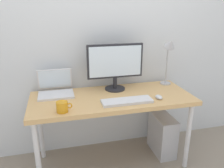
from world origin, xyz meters
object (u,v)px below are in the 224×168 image
(desk_lamp, at_px, (169,51))
(coffee_mug, at_px, (62,107))
(desk, at_px, (112,103))
(laptop, at_px, (56,88))
(computer_tower, at_px, (162,134))
(keyboard, at_px, (127,101))
(monitor, at_px, (115,64))
(mouse, at_px, (159,97))

(desk_lamp, height_order, coffee_mug, desk_lamp)
(desk, relative_size, laptop, 4.61)
(desk_lamp, relative_size, computer_tower, 1.18)
(laptop, relative_size, keyboard, 0.73)
(desk, height_order, computer_tower, desk)
(coffee_mug, bearing_deg, keyboard, 5.57)
(monitor, xyz_separation_m, keyboard, (0.02, -0.34, -0.25))
(coffee_mug, xyz_separation_m, computer_tower, (1.01, 0.25, -0.55))
(laptop, xyz_separation_m, keyboard, (0.59, -0.36, -0.05))
(desk, xyz_separation_m, desk_lamp, (0.64, 0.17, 0.42))
(monitor, relative_size, laptop, 1.70)
(desk_lamp, bearing_deg, coffee_mug, -160.16)
(laptop, distance_m, desk_lamp, 1.17)
(keyboard, bearing_deg, mouse, 1.38)
(desk, height_order, coffee_mug, coffee_mug)
(coffee_mug, relative_size, computer_tower, 0.30)
(desk, bearing_deg, monitor, 66.65)
(mouse, bearing_deg, keyboard, -178.62)
(desk, distance_m, laptop, 0.55)
(monitor, distance_m, coffee_mug, 0.69)
(monitor, relative_size, mouse, 6.05)
(desk, relative_size, keyboard, 3.35)
(desk, relative_size, mouse, 16.40)
(mouse, xyz_separation_m, coffee_mug, (-0.85, -0.06, 0.03))
(laptop, bearing_deg, desk_lamp, -0.91)
(desk, relative_size, desk_lamp, 2.97)
(monitor, height_order, coffee_mug, monitor)
(computer_tower, bearing_deg, monitor, 163.65)
(coffee_mug, bearing_deg, laptop, 95.97)
(coffee_mug, height_order, computer_tower, coffee_mug)
(laptop, relative_size, computer_tower, 0.76)
(desk, xyz_separation_m, computer_tower, (0.56, 0.03, -0.44))
(monitor, xyz_separation_m, mouse, (0.32, -0.33, -0.24))
(desk_lamp, xyz_separation_m, mouse, (-0.25, -0.33, -0.34))
(keyboard, relative_size, mouse, 4.89)
(mouse, xyz_separation_m, computer_tower, (0.17, 0.19, -0.52))
(coffee_mug, bearing_deg, desk_lamp, 19.84)
(desk, distance_m, monitor, 0.37)
(desk, relative_size, coffee_mug, 11.83)
(monitor, xyz_separation_m, coffee_mug, (-0.53, -0.39, -0.22))
(monitor, xyz_separation_m, laptop, (-0.57, 0.02, -0.20))
(monitor, height_order, computer_tower, monitor)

